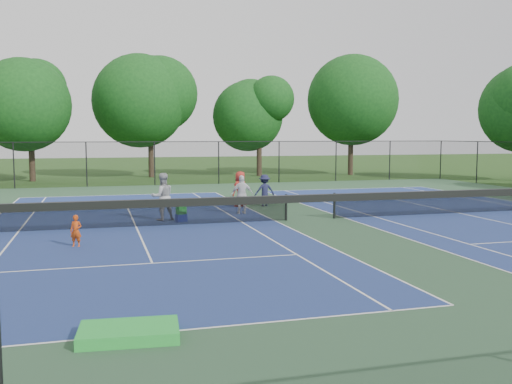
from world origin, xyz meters
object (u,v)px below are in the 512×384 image
object	(u,v)px
tree_back_a	(30,100)
ball_crate	(181,218)
child_player	(76,231)
bystander_b	(265,191)
tree_back_b	(150,97)
tree_back_d	(351,96)
bystander_a	(242,195)
tree_back_c	(259,111)
ball_hopper	(181,209)
bystander_c	(240,189)
instructor	(162,197)

from	to	relation	value
tree_back_a	ball_crate	distance (m)	25.14
child_player	bystander_b	world-z (taller)	bystander_b
tree_back_b	child_player	bearing A→B (deg)	-99.72
tree_back_a	child_player	bearing A→B (deg)	-81.77
tree_back_d	bystander_a	distance (m)	27.09
tree_back_c	ball_crate	world-z (taller)	tree_back_c
tree_back_d	ball_hopper	bearing A→B (deg)	-128.12
bystander_c	ball_crate	distance (m)	5.30
bystander_a	child_player	bearing A→B (deg)	42.61
ball_crate	bystander_a	bearing A→B (deg)	28.57
tree_back_c	bystander_b	bearing A→B (deg)	-105.32
bystander_a	ball_hopper	distance (m)	3.33
tree_back_c	bystander_b	size ratio (longest dim) A/B	5.43
tree_back_d	instructor	size ratio (longest dim) A/B	5.39
child_player	ball_hopper	world-z (taller)	child_player
tree_back_c	child_player	distance (m)	32.07
tree_back_a	ball_hopper	world-z (taller)	tree_back_a
tree_back_b	child_player	xyz separation A→B (m)	(-5.04, -29.40, -6.10)
bystander_b	tree_back_a	bearing A→B (deg)	-55.84
bystander_b	bystander_c	distance (m)	1.19
bystander_b	ball_crate	xyz separation A→B (m)	(-4.61, -3.86, -0.62)
tree_back_a	instructor	size ratio (longest dim) A/B	4.76
tree_back_b	bystander_b	world-z (taller)	tree_back_b
bystander_a	tree_back_a	bearing A→B (deg)	-61.64
child_player	bystander_b	size ratio (longest dim) A/B	0.64
tree_back_c	instructor	distance (m)	26.34
tree_back_a	bystander_a	bearing A→B (deg)	-63.53
bystander_a	ball_hopper	size ratio (longest dim) A/B	4.35
tree_back_d	bystander_c	bearing A→B (deg)	-127.55
tree_back_c	child_player	size ratio (longest dim) A/B	8.49
bystander_a	ball_crate	bearing A→B (deg)	30.47
child_player	ball_hopper	size ratio (longest dim) A/B	2.53
bystander_c	ball_crate	size ratio (longest dim) A/B	4.19
tree_back_c	ball_hopper	world-z (taller)	tree_back_c
ball_hopper	tree_back_d	bearing A→B (deg)	51.88
tree_back_a	child_player	size ratio (longest dim) A/B	9.25
tree_back_c	child_player	bearing A→B (deg)	-116.30
tree_back_d	ball_crate	bearing A→B (deg)	-128.12
tree_back_a	bystander_b	bearing A→B (deg)	-57.19
bystander_a	ball_hopper	world-z (taller)	bystander_a
bystander_b	ball_hopper	bearing A→B (deg)	41.27
bystander_a	bystander_c	world-z (taller)	bystander_c
tree_back_d	ball_crate	distance (m)	30.18
ball_hopper	bystander_c	bearing A→B (deg)	49.22
tree_back_b	bystander_c	distance (m)	22.06
tree_back_c	instructor	xyz separation A→B (m)	(-10.84, -23.57, -4.52)
bystander_c	ball_crate	bearing A→B (deg)	16.17
ball_crate	tree_back_c	bearing A→B (deg)	67.17
ball_crate	ball_hopper	bearing A→B (deg)	0.00
tree_back_a	instructor	distance (m)	24.22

